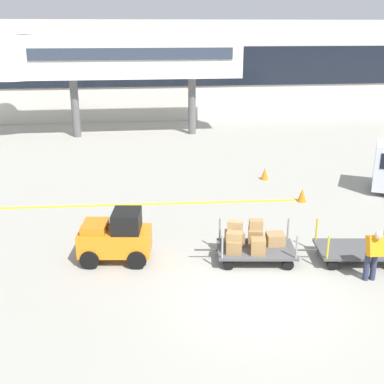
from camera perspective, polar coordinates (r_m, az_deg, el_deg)
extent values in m
plane|color=#9E9B91|center=(12.79, 7.74, -12.11)|extent=(120.00, 120.00, 0.00)
cube|color=yellow|center=(18.82, -8.73, -1.57)|extent=(14.33, 0.87, 0.01)
cube|color=beige|center=(36.77, -2.53, 14.51)|extent=(58.65, 2.40, 7.20)
cube|color=black|center=(35.50, -2.36, 14.92)|extent=(55.72, 0.12, 2.80)
cube|color=silver|center=(30.57, -7.23, 15.98)|extent=(13.54, 2.20, 2.60)
cylinder|color=silver|center=(31.41, -21.27, 14.96)|extent=(3.00, 3.00, 2.60)
cube|color=#2D3847|center=(29.42, -7.23, 16.25)|extent=(12.18, 0.08, 0.70)
cylinder|color=#59595B|center=(31.10, -13.95, 9.82)|extent=(0.50, 0.50, 3.66)
cylinder|color=#59595B|center=(31.13, -0.01, 10.39)|extent=(0.50, 0.50, 3.66)
cube|color=orange|center=(14.25, -9.26, -5.87)|extent=(2.22, 1.36, 0.70)
cube|color=black|center=(13.94, -7.91, -3.47)|extent=(0.92, 1.08, 0.60)
cube|color=orange|center=(14.17, -11.68, -4.10)|extent=(0.81, 1.02, 0.24)
cylinder|color=black|center=(14.99, -11.47, -6.19)|extent=(0.58, 0.25, 0.56)
cylinder|color=black|center=(14.07, -12.29, -8.01)|extent=(0.58, 0.25, 0.56)
cylinder|color=black|center=(14.78, -6.25, -6.28)|extent=(0.58, 0.25, 0.56)
cylinder|color=black|center=(13.85, -6.71, -8.14)|extent=(0.58, 0.25, 0.56)
cube|color=#4C4C4F|center=(14.30, 7.76, -6.89)|extent=(2.46, 1.68, 0.08)
cylinder|color=gray|center=(14.62, 3.39, -4.45)|extent=(0.06, 0.06, 0.70)
cylinder|color=gray|center=(13.46, 3.68, -6.66)|extent=(0.06, 0.06, 0.70)
cylinder|color=gray|center=(14.89, 11.57, -4.38)|extent=(0.06, 0.06, 0.70)
cylinder|color=gray|center=(13.75, 12.58, -6.52)|extent=(0.06, 0.06, 0.70)
cylinder|color=black|center=(14.84, 4.11, -6.61)|extent=(0.33, 0.14, 0.32)
cylinder|color=black|center=(13.78, 4.44, -8.77)|extent=(0.33, 0.14, 0.32)
cylinder|color=black|center=(15.05, 10.72, -6.52)|extent=(0.33, 0.14, 0.32)
cylinder|color=black|center=(14.01, 11.57, -8.63)|extent=(0.33, 0.14, 0.32)
cylinder|color=#333333|center=(14.19, 1.70, -7.02)|extent=(0.70, 0.14, 0.05)
cube|color=#9E7A4C|center=(14.39, 5.19, -5.52)|extent=(0.55, 0.43, 0.42)
cube|color=olive|center=(13.88, 5.14, -6.52)|extent=(0.55, 0.59, 0.40)
cube|color=olive|center=(14.47, 7.69, -5.33)|extent=(0.54, 0.57, 0.49)
cube|color=olive|center=(13.88, 8.03, -6.53)|extent=(0.50, 0.49, 0.46)
cube|color=#9E7A4C|center=(14.56, 10.07, -5.62)|extent=(0.57, 0.51, 0.35)
cube|color=tan|center=(14.24, 5.23, -4.15)|extent=(0.51, 0.38, 0.33)
cube|color=#9E7A4C|center=(13.75, 5.18, -5.32)|extent=(0.53, 0.43, 0.23)
cube|color=#9E7A4C|center=(14.31, 7.75, -3.91)|extent=(0.44, 0.33, 0.29)
cube|color=#4C4C4F|center=(15.00, 19.27, -6.58)|extent=(2.46, 1.68, 0.08)
cylinder|color=gold|center=(15.09, 14.87, -4.32)|extent=(0.06, 0.06, 0.70)
cylinder|color=gold|center=(13.96, 16.14, -6.42)|extent=(0.06, 0.06, 0.70)
cylinder|color=black|center=(15.34, 15.43, -6.41)|extent=(0.33, 0.14, 0.32)
cylinder|color=black|center=(14.32, 16.63, -8.45)|extent=(0.33, 0.14, 0.32)
cylinder|color=black|center=(15.88, 21.49, -6.19)|extent=(0.33, 0.14, 0.32)
cylinder|color=#333333|center=(14.59, 13.65, -6.84)|extent=(0.70, 0.14, 0.05)
cylinder|color=#2D334C|center=(13.97, 20.39, -8.46)|extent=(0.16, 0.16, 0.82)
cylinder|color=#2D334C|center=(14.06, 21.14, -8.38)|extent=(0.16, 0.16, 0.82)
cube|color=orange|center=(13.65, 21.28, -6.08)|extent=(0.41, 0.43, 0.61)
sphere|color=beige|center=(13.40, 21.69, -4.87)|extent=(0.22, 0.22, 0.22)
cone|color=orange|center=(21.93, 8.80, 2.19)|extent=(0.36, 0.36, 0.55)
cone|color=orange|center=(19.41, 13.18, -0.37)|extent=(0.36, 0.36, 0.55)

